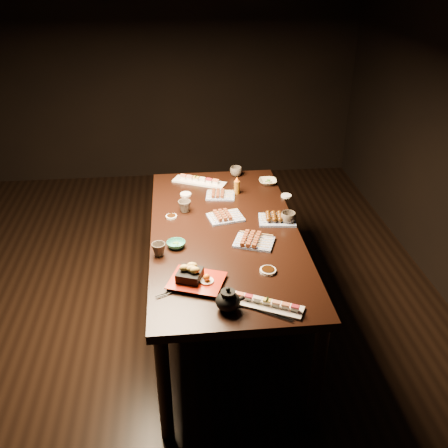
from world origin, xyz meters
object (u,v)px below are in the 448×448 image
(teacup_mid_right, at_px, (288,218))
(teapot, at_px, (228,299))
(sushi_platter_near, at_px, (267,303))
(edamame_bowl_green, at_px, (176,244))
(teacup_far_right, at_px, (236,171))
(dining_table, at_px, (225,281))
(sushi_platter_far, at_px, (199,180))
(teacup_near_left, at_px, (159,249))
(condiment_bottle, at_px, (237,185))
(yakitori_plate_center, at_px, (226,215))
(edamame_bowl_cream, at_px, (268,182))
(tempura_tray, at_px, (196,275))
(yakitori_plate_left, at_px, (220,193))
(yakitori_plate_right, at_px, (254,239))
(teacup_far_left, at_px, (185,206))

(teacup_mid_right, xyz_separation_m, teapot, (-0.47, -0.80, 0.02))
(sushi_platter_near, relative_size, edamame_bowl_green, 3.29)
(teacup_far_right, bearing_deg, dining_table, -101.73)
(sushi_platter_far, bearing_deg, teacup_near_left, 98.98)
(condiment_bottle, bearing_deg, yakitori_plate_center, -108.16)
(edamame_bowl_cream, bearing_deg, yakitori_plate_center, -126.32)
(tempura_tray, bearing_deg, teacup_mid_right, 64.44)
(edamame_bowl_cream, distance_m, teacup_far_right, 0.27)
(dining_table, xyz_separation_m, yakitori_plate_center, (0.02, 0.16, 0.40))
(edamame_bowl_cream, xyz_separation_m, teacup_far_right, (-0.21, 0.16, 0.02))
(yakitori_plate_center, xyz_separation_m, teacup_mid_right, (0.38, -0.10, 0.01))
(tempura_tray, xyz_separation_m, teacup_far_right, (0.37, 1.33, -0.02))
(dining_table, relative_size, teacup_far_right, 20.36)
(tempura_tray, relative_size, teacup_mid_right, 2.90)
(yakitori_plate_left, bearing_deg, condiment_bottle, 26.38)
(dining_table, distance_m, teapot, 0.86)
(sushi_platter_near, distance_m, teacup_mid_right, 0.85)
(edamame_bowl_green, bearing_deg, yakitori_plate_center, 44.12)
(yakitori_plate_center, distance_m, yakitori_plate_right, 0.35)
(sushi_platter_near, bearing_deg, teacup_mid_right, 97.22)
(sushi_platter_far, relative_size, teacup_near_left, 4.96)
(sushi_platter_near, bearing_deg, sushi_platter_far, 125.78)
(yakitori_plate_left, bearing_deg, sushi_platter_near, -76.55)
(sushi_platter_near, bearing_deg, yakitori_plate_right, 113.65)
(sushi_platter_near, xyz_separation_m, teapot, (-0.19, 0.00, 0.04))
(sushi_platter_far, distance_m, yakitori_plate_left, 0.27)
(sushi_platter_far, bearing_deg, teacup_far_right, -134.96)
(teacup_far_left, bearing_deg, teacup_mid_right, -18.99)
(tempura_tray, bearing_deg, yakitori_plate_center, 92.68)
(tempura_tray, xyz_separation_m, condiment_bottle, (0.34, 1.03, 0.01))
(tempura_tray, height_order, teapot, teapot)
(yakitori_plate_right, height_order, teapot, teapot)
(sushi_platter_near, bearing_deg, teacup_near_left, 162.01)
(dining_table, xyz_separation_m, sushi_platter_near, (0.13, -0.74, 0.40))
(sushi_platter_far, height_order, yakitori_plate_right, yakitori_plate_right)
(yakitori_plate_right, distance_m, teapot, 0.62)
(teapot, bearing_deg, edamame_bowl_green, 114.12)
(yakitori_plate_right, distance_m, edamame_bowl_green, 0.45)
(dining_table, xyz_separation_m, teacup_far_left, (-0.24, 0.28, 0.41))
(teacup_mid_right, bearing_deg, sushi_platter_near, -109.12)
(edamame_bowl_green, bearing_deg, edamame_bowl_cream, 49.65)
(teacup_mid_right, bearing_deg, teacup_near_left, -160.40)
(sushi_platter_near, relative_size, teacup_far_left, 4.27)
(yakitori_plate_left, bearing_deg, dining_table, -83.91)
(edamame_bowl_green, height_order, condiment_bottle, condiment_bottle)
(sushi_platter_near, xyz_separation_m, tempura_tray, (-0.33, 0.22, 0.03))
(edamame_bowl_green, bearing_deg, teacup_mid_right, 16.65)
(dining_table, bearing_deg, teacup_near_left, -139.79)
(teapot, bearing_deg, yakitori_plate_center, 86.79)
(sushi_platter_far, relative_size, yakitori_plate_left, 2.00)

